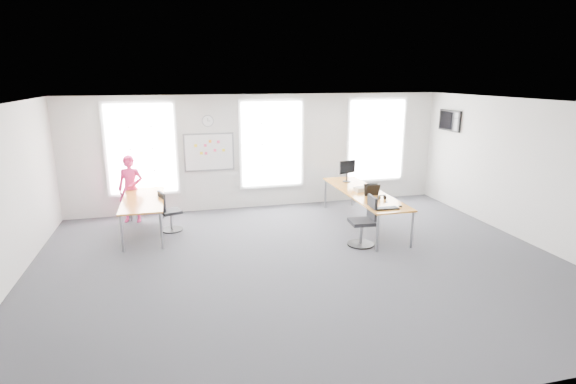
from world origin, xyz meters
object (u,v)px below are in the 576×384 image
object	(u,v)px
person	(131,189)
chair_left	(169,214)
monitor	(347,169)
desk_left	(143,202)
desk_right	(364,194)
chair_right	(364,224)
keyboard	(387,209)
headphones	(382,197)

from	to	relation	value
person	chair_left	bearing A→B (deg)	-35.55
chair_left	monitor	bearing A→B (deg)	-104.87
desk_left	monitor	size ratio (longest dim) A/B	3.97
chair_left	desk_left	bearing A→B (deg)	76.02
person	desk_right	bearing A→B (deg)	-5.35
desk_left	chair_right	world-z (taller)	chair_right
keyboard	headphones	world-z (taller)	headphones
desk_right	chair_left	distance (m)	4.54
chair_left	headphones	distance (m)	4.82
desk_right	keyboard	size ratio (longest dim) A/B	6.64
desk_right	desk_left	world-z (taller)	desk_right
chair_left	person	distance (m)	1.33
desk_left	chair_left	distance (m)	0.62
headphones	person	bearing A→B (deg)	155.38
desk_left	headphones	size ratio (longest dim) A/B	12.26
person	monitor	bearing A→B (deg)	5.64
desk_right	keyboard	bearing A→B (deg)	-94.41
keyboard	monitor	bearing A→B (deg)	88.81
desk_left	headphones	xyz separation A→B (m)	(5.11, -1.37, 0.12)
headphones	keyboard	bearing A→B (deg)	-108.99
desk_left	keyboard	world-z (taller)	keyboard
chair_left	headphones	size ratio (longest dim) A/B	5.17
monitor	keyboard	bearing A→B (deg)	-111.31
desk_left	chair_right	bearing A→B (deg)	-22.68
chair_right	monitor	size ratio (longest dim) A/B	1.89
desk_left	monitor	xyz separation A→B (m)	(4.99, 0.40, 0.41)
desk_left	person	distance (m)	1.04
desk_left	headphones	world-z (taller)	headphones
desk_right	monitor	bearing A→B (deg)	90.08
person	monitor	xyz separation A→B (m)	(5.32, -0.58, 0.33)
chair_left	chair_right	bearing A→B (deg)	-135.29
desk_right	desk_left	distance (m)	5.04
chair_right	chair_left	xyz separation A→B (m)	(-3.97, 1.93, -0.05)
desk_right	chair_left	xyz separation A→B (m)	(-4.47, 0.71, -0.35)
desk_left	chair_left	xyz separation A→B (m)	(0.52, 0.05, -0.33)
chair_left	person	world-z (taller)	person
desk_left	chair_right	xyz separation A→B (m)	(4.49, -1.88, -0.28)
chair_right	keyboard	world-z (taller)	chair_right
desk_left	person	bearing A→B (deg)	108.72
desk_right	desk_left	size ratio (longest dim) A/B	1.51
desk_left	desk_right	bearing A→B (deg)	-7.58
keyboard	monitor	world-z (taller)	monitor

